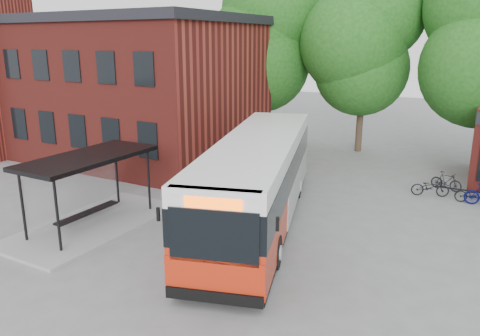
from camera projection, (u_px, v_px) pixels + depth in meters
The scene contains 9 objects.
ground at pixel (203, 240), 17.21m from camera, with size 100.00×100.00×0.00m, color slate.
station_building at pixel (110, 86), 29.79m from camera, with size 18.40×10.40×8.50m, color maroon, non-canonical shape.
bus_shelter at pixel (91, 191), 18.11m from camera, with size 3.60×7.00×2.90m, color black, non-canonical shape.
tree_0 at pixel (258, 64), 32.04m from camera, with size 7.92×7.92×11.00m, color #174B14, non-canonical shape.
tree_1 at pixel (363, 71), 29.66m from camera, with size 7.92×7.92×10.40m, color #174B14, non-canonical shape.
city_bus at pixel (258, 181), 18.52m from camera, with size 2.88×13.50×3.43m, color red, non-canonical shape.
bicycle_0 at pixel (430, 187), 21.92m from camera, with size 0.59×1.69×0.89m, color black.
bicycle_1 at pixel (446, 181), 22.81m from camera, with size 0.43×1.51×0.91m, color black.
bicycle_2 at pixel (474, 195), 20.90m from camera, with size 0.56×1.60×0.84m, color black.
Camera 1 is at (8.98, -13.19, 7.09)m, focal length 35.00 mm.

